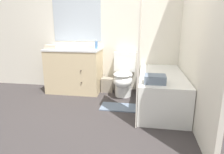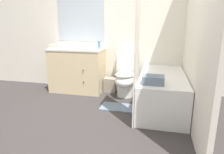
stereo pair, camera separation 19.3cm
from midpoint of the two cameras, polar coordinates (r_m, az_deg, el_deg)
ground_plane at (r=2.55m, az=-4.86°, el=-15.37°), size 14.00×14.00×0.00m
wall_back at (r=3.91m, az=2.86°, el=14.46°), size 8.00×0.06×2.50m
wall_right at (r=3.00m, az=24.45°, el=13.03°), size 0.05×2.74×2.50m
vanity_cabinet at (r=3.92m, az=-8.40°, el=2.14°), size 1.02×0.58×0.84m
sink_faucet at (r=4.01m, az=-7.74°, el=8.91°), size 0.14×0.12×0.12m
toilet at (r=3.63m, az=5.44°, el=0.14°), size 0.40×0.66×0.77m
bathtub at (r=3.24m, az=15.73°, el=-3.90°), size 0.67×1.51×0.53m
shower_curtain at (r=2.51m, az=9.35°, el=8.75°), size 0.01×0.44×2.03m
wastebasket at (r=3.89m, az=0.87°, el=-2.21°), size 0.23×0.19×0.27m
tissue_box at (r=3.70m, az=-3.94°, el=8.59°), size 0.12×0.11×0.10m
soap_dispenser at (r=3.73m, az=-2.18°, el=9.22°), size 0.05×0.05×0.17m
hand_towel_folded at (r=3.87m, az=-14.49°, el=8.44°), size 0.21×0.16×0.08m
bath_towel_folded at (r=2.64m, az=13.75°, el=-0.79°), size 0.28×0.22×0.11m
bath_mat at (r=3.19m, az=3.67°, el=-8.63°), size 0.57×0.32×0.02m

